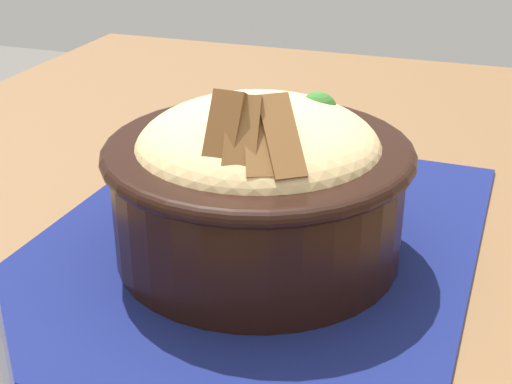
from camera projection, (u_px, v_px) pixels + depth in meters
The scene contains 4 objects.
table at pixel (232, 340), 0.57m from camera, with size 1.17×0.86×0.76m.
placemat at pixel (256, 241), 0.55m from camera, with size 0.40×0.31×0.00m, color #11194C.
bowl at pixel (256, 181), 0.50m from camera, with size 0.24×0.24×0.14m.
fork at pixel (292, 183), 0.63m from camera, with size 0.02×0.13×0.00m.
Camera 1 is at (-0.43, -0.17, 1.03)m, focal length 51.20 mm.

